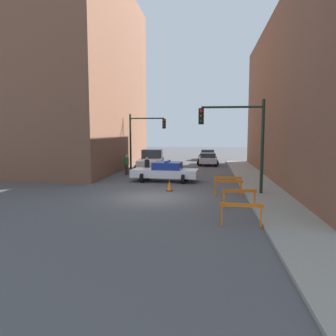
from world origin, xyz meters
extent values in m
plane|color=#4C4C4F|center=(0.00, 0.00, 0.00)|extent=(120.00, 120.00, 0.00)
cube|color=gray|center=(6.20, 0.00, 0.06)|extent=(2.40, 44.00, 0.12)
cube|color=brown|center=(-12.00, 14.00, 8.74)|extent=(14.00, 20.00, 17.48)
cylinder|color=black|center=(5.90, 1.43, 2.72)|extent=(0.18, 0.18, 5.20)
cylinder|color=black|center=(4.20, 1.43, 4.92)|extent=(3.40, 0.12, 0.12)
cube|color=black|center=(2.50, 1.43, 4.42)|extent=(0.30, 0.22, 0.90)
sphere|color=red|center=(2.50, 1.28, 4.69)|extent=(0.18, 0.18, 0.18)
sphere|color=#4C3D0C|center=(2.50, 1.28, 4.42)|extent=(0.18, 0.18, 0.18)
sphere|color=#0C4219|center=(2.50, 1.28, 4.15)|extent=(0.18, 0.18, 0.18)
cylinder|color=black|center=(-4.40, 12.92, 2.60)|extent=(0.18, 0.18, 5.20)
cylinder|color=black|center=(-2.80, 12.92, 4.80)|extent=(3.20, 0.12, 0.12)
cube|color=black|center=(-1.20, 12.92, 4.30)|extent=(0.30, 0.22, 0.90)
sphere|color=red|center=(-1.20, 12.78, 4.57)|extent=(0.18, 0.18, 0.18)
sphere|color=#4C3D0C|center=(-1.20, 12.78, 4.30)|extent=(0.18, 0.18, 0.18)
sphere|color=#0C4219|center=(-1.20, 12.78, 4.03)|extent=(0.18, 0.18, 0.18)
cube|color=white|center=(-0.17, 5.84, 0.60)|extent=(4.81, 2.16, 0.55)
cube|color=navy|center=(0.02, 5.83, 1.14)|extent=(2.08, 1.75, 0.52)
cylinder|color=black|center=(-1.68, 5.09, 0.33)|extent=(0.26, 0.67, 0.66)
cylinder|color=black|center=(-1.57, 6.79, 0.33)|extent=(0.26, 0.67, 0.66)
cylinder|color=black|center=(1.23, 4.90, 0.33)|extent=(0.26, 0.67, 0.66)
cylinder|color=black|center=(1.34, 6.59, 0.33)|extent=(0.26, 0.67, 0.66)
cube|color=#2633BF|center=(0.02, 5.83, 1.46)|extent=(0.29, 1.39, 0.12)
cube|color=silver|center=(-2.30, 12.10, 0.75)|extent=(2.34, 5.52, 0.70)
cube|color=#2D333D|center=(-2.37, 13.17, 1.50)|extent=(1.95, 1.84, 0.80)
cylinder|color=black|center=(-3.32, 13.71, 0.40)|extent=(0.82, 0.31, 0.80)
cylinder|color=black|center=(-1.49, 13.83, 0.40)|extent=(0.82, 0.31, 0.80)
cylinder|color=black|center=(-3.11, 10.37, 0.40)|extent=(0.82, 0.31, 0.80)
cylinder|color=black|center=(-1.27, 10.48, 0.40)|extent=(0.82, 0.31, 0.80)
cube|color=silver|center=(2.83, 18.00, 0.57)|extent=(1.87, 4.33, 0.52)
cube|color=#232833|center=(2.83, 17.83, 1.07)|extent=(1.61, 1.83, 0.48)
cylinder|color=black|center=(1.98, 19.32, 0.31)|extent=(0.62, 0.23, 0.62)
cylinder|color=black|center=(3.63, 19.35, 0.31)|extent=(0.62, 0.23, 0.62)
cylinder|color=black|center=(2.02, 16.65, 0.31)|extent=(0.62, 0.23, 0.62)
cylinder|color=black|center=(3.68, 16.68, 0.31)|extent=(0.62, 0.23, 0.62)
cube|color=#474C51|center=(2.76, 24.75, 0.57)|extent=(1.90, 4.34, 0.52)
cube|color=#232833|center=(2.76, 24.58, 1.07)|extent=(1.63, 1.84, 0.48)
cylinder|color=black|center=(1.90, 26.06, 0.31)|extent=(0.63, 0.23, 0.62)
cylinder|color=black|center=(3.56, 26.10, 0.31)|extent=(0.63, 0.23, 0.62)
cylinder|color=black|center=(1.96, 23.40, 0.31)|extent=(0.63, 0.23, 0.62)
cylinder|color=black|center=(3.62, 23.44, 0.31)|extent=(0.63, 0.23, 0.62)
cylinder|color=#474C66|center=(-1.68, 6.90, 0.41)|extent=(0.31, 0.31, 0.82)
cylinder|color=black|center=(-1.68, 6.90, 1.13)|extent=(0.40, 0.40, 0.62)
sphere|color=tan|center=(-1.68, 6.90, 1.55)|extent=(0.25, 0.25, 0.22)
cylinder|color=#382D23|center=(-3.79, 9.02, 0.41)|extent=(0.37, 0.37, 0.82)
cylinder|color=#236633|center=(-3.79, 9.02, 1.13)|extent=(0.47, 0.47, 0.62)
sphere|color=tan|center=(-3.79, 9.02, 1.55)|extent=(0.29, 0.29, 0.22)
cube|color=orange|center=(4.20, -5.05, 0.83)|extent=(1.60, 0.16, 0.14)
cube|color=orange|center=(3.48, -5.00, 0.45)|extent=(0.06, 0.16, 0.90)
cube|color=orange|center=(4.91, -5.10, 0.45)|extent=(0.06, 0.16, 0.90)
cube|color=orange|center=(4.39, -2.05, 0.83)|extent=(1.59, 0.32, 0.14)
cube|color=orange|center=(3.68, -2.17, 0.45)|extent=(0.08, 0.17, 0.90)
cube|color=orange|center=(5.09, -1.93, 0.45)|extent=(0.08, 0.17, 0.90)
cube|color=orange|center=(4.06, 0.89, 0.83)|extent=(1.60, 0.21, 0.14)
cube|color=orange|center=(3.34, 0.81, 0.45)|extent=(0.07, 0.16, 0.90)
cube|color=orange|center=(4.77, 0.96, 0.45)|extent=(0.07, 0.16, 0.90)
cube|color=orange|center=(4.11, 2.39, 0.83)|extent=(1.60, 0.18, 0.14)
cube|color=orange|center=(3.39, 2.45, 0.45)|extent=(0.06, 0.16, 0.90)
cube|color=orange|center=(4.83, 2.33, 0.45)|extent=(0.06, 0.16, 0.90)
cube|color=black|center=(0.62, 2.12, 0.02)|extent=(0.36, 0.36, 0.04)
cone|color=#F2600C|center=(0.62, 2.12, 0.35)|extent=(0.28, 0.28, 0.62)
camera|label=1|loc=(2.98, -17.27, 3.55)|focal=35.00mm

